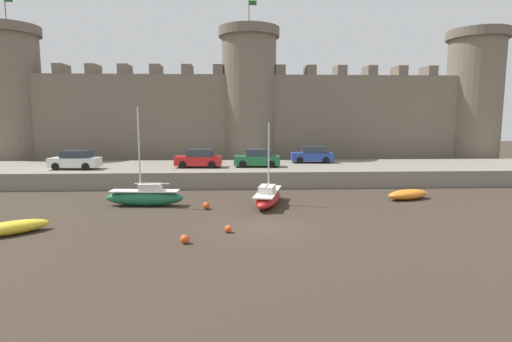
% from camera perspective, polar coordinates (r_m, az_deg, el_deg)
% --- Properties ---
extents(ground_plane, '(160.00, 160.00, 0.00)m').
position_cam_1_polar(ground_plane, '(21.07, 1.25, -8.21)').
color(ground_plane, '#382D23').
extents(quay_road, '(64.57, 10.00, 1.38)m').
position_cam_1_polar(quay_road, '(37.33, -0.53, -0.24)').
color(quay_road, gray).
rests_on(quay_road, ground).
extents(castle, '(59.39, 6.82, 18.72)m').
position_cam_1_polar(castle, '(46.11, -0.98, 8.79)').
color(castle, '#706354').
rests_on(castle, ground).
extents(rowboat_midflat_right, '(3.45, 3.07, 0.67)m').
position_cam_1_polar(rowboat_midflat_right, '(23.30, -31.68, -6.91)').
color(rowboat_midflat_right, yellow).
rests_on(rowboat_midflat_right, ground).
extents(sailboat_foreground_right, '(2.65, 5.75, 5.41)m').
position_cam_1_polar(sailboat_foreground_right, '(26.57, 1.70, -3.69)').
color(sailboat_foreground_right, red).
rests_on(sailboat_foreground_right, ground).
extents(rowboat_foreground_left, '(3.62, 2.38, 0.71)m').
position_cam_1_polar(rowboat_foreground_left, '(30.38, 20.91, -3.12)').
color(rowboat_foreground_left, orange).
rests_on(rowboat_foreground_left, ground).
extents(sailboat_foreground_centre, '(5.16, 1.52, 6.46)m').
position_cam_1_polar(sailboat_foreground_centre, '(27.29, -15.56, -3.53)').
color(sailboat_foreground_centre, '#1E6B47').
rests_on(sailboat_foreground_centre, ground).
extents(mooring_buoy_mid_mud, '(0.37, 0.37, 0.37)m').
position_cam_1_polar(mooring_buoy_mid_mud, '(20.32, -3.99, -8.27)').
color(mooring_buoy_mid_mud, '#E04C1E').
rests_on(mooring_buoy_mid_mud, ground).
extents(mooring_buoy_near_channel, '(0.46, 0.46, 0.46)m').
position_cam_1_polar(mooring_buoy_near_channel, '(25.58, -7.10, -4.93)').
color(mooring_buoy_near_channel, '#E04C1E').
rests_on(mooring_buoy_near_channel, ground).
extents(mooring_buoy_off_centre, '(0.41, 0.41, 0.41)m').
position_cam_1_polar(mooring_buoy_off_centre, '(18.85, -10.12, -9.56)').
color(mooring_buoy_off_centre, '#E04C1E').
rests_on(mooring_buoy_off_centre, ground).
extents(car_quay_west, '(4.18, 2.03, 1.62)m').
position_cam_1_polar(car_quay_west, '(36.01, -8.16, 1.76)').
color(car_quay_west, red).
rests_on(car_quay_west, quay_road).
extents(car_quay_centre_west, '(4.18, 2.03, 1.62)m').
position_cam_1_polar(car_quay_centre_west, '(39.93, 8.06, 2.31)').
color(car_quay_centre_west, '#263F99').
rests_on(car_quay_centre_west, quay_road).
extents(car_quay_centre_east, '(4.18, 2.03, 1.62)m').
position_cam_1_polar(car_quay_centre_east, '(37.68, -24.41, 1.41)').
color(car_quay_centre_east, silver).
rests_on(car_quay_centre_east, quay_road).
extents(car_quay_east, '(4.18, 2.03, 1.62)m').
position_cam_1_polar(car_quay_east, '(36.08, 0.21, 1.84)').
color(car_quay_east, '#1E6638').
rests_on(car_quay_east, quay_road).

